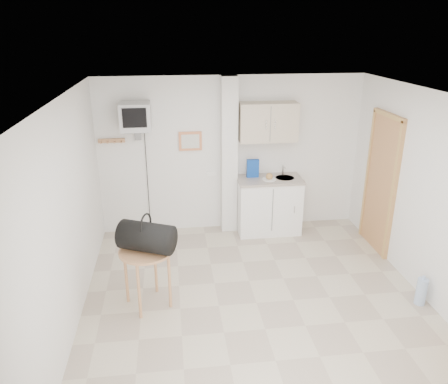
{
  "coord_description": "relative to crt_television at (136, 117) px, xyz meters",
  "views": [
    {
      "loc": [
        -0.97,
        -4.44,
        3.19
      ],
      "look_at": [
        -0.33,
        0.6,
        1.25
      ],
      "focal_mm": 35.0,
      "sensor_mm": 36.0,
      "label": 1
    }
  ],
  "objects": [
    {
      "name": "ground",
      "position": [
        1.45,
        -2.02,
        -1.94
      ],
      "size": [
        4.5,
        4.5,
        0.0
      ],
      "primitive_type": "plane",
      "color": "#BEB098",
      "rests_on": "ground"
    },
    {
      "name": "room_envelope",
      "position": [
        1.69,
        -1.93,
        -0.4
      ],
      "size": [
        4.24,
        4.54,
        2.55
      ],
      "color": "white",
      "rests_on": "ground"
    },
    {
      "name": "kitchenette",
      "position": [
        2.02,
        -0.02,
        -1.13
      ],
      "size": [
        1.03,
        0.58,
        2.1
      ],
      "color": "white",
      "rests_on": "ground"
    },
    {
      "name": "crt_television",
      "position": [
        0.0,
        0.0,
        0.0
      ],
      "size": [
        0.44,
        0.45,
        2.15
      ],
      "color": "slate",
      "rests_on": "ground"
    },
    {
      "name": "round_table",
      "position": [
        0.14,
        -1.87,
        -1.29
      ],
      "size": [
        0.63,
        0.63,
        0.74
      ],
      "rotation": [
        0.0,
        0.0,
        -0.33
      ],
      "color": "#B37D4A",
      "rests_on": "ground"
    },
    {
      "name": "duffel_bag",
      "position": [
        0.17,
        -1.89,
        -1.01
      ],
      "size": [
        0.72,
        0.58,
        0.47
      ],
      "rotation": [
        0.0,
        0.0,
        -0.43
      ],
      "color": "black",
      "rests_on": "round_table"
    },
    {
      "name": "water_bottle",
      "position": [
        3.43,
        -2.28,
        -1.76
      ],
      "size": [
        0.13,
        0.13,
        0.39
      ],
      "color": "#9DB7DB",
      "rests_on": "ground"
    }
  ]
}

